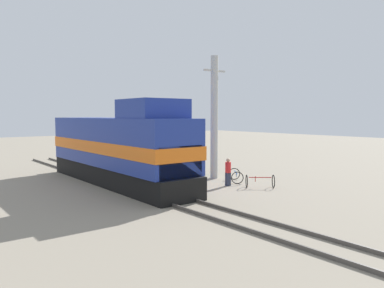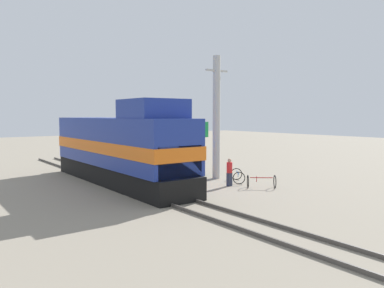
% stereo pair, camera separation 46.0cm
% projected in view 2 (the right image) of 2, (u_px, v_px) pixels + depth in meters
% --- Properties ---
extents(ground_plane, '(120.00, 120.00, 0.00)m').
position_uv_depth(ground_plane, '(143.00, 191.00, 20.84)').
color(ground_plane, gray).
extents(rail_near, '(0.08, 37.43, 0.15)m').
position_uv_depth(rail_near, '(132.00, 191.00, 20.41)').
color(rail_near, '#4C4742').
rests_on(rail_near, ground_plane).
extents(rail_far, '(0.08, 37.43, 0.15)m').
position_uv_depth(rail_far, '(154.00, 188.00, 21.26)').
color(rail_far, '#4C4742').
rests_on(rail_far, ground_plane).
extents(locomotive, '(3.00, 14.07, 5.04)m').
position_uv_depth(locomotive, '(121.00, 149.00, 22.82)').
color(locomotive, black).
rests_on(locomotive, ground_plane).
extents(utility_pole, '(1.80, 0.50, 8.10)m').
position_uv_depth(utility_pole, '(216.00, 117.00, 24.69)').
color(utility_pole, '#B2B2AD').
rests_on(utility_pole, ground_plane).
extents(vendor_umbrella, '(2.39, 2.39, 2.02)m').
position_uv_depth(vendor_umbrella, '(188.00, 151.00, 25.92)').
color(vendor_umbrella, '#4C4C4C').
rests_on(vendor_umbrella, ground_plane).
extents(billboard_sign, '(2.07, 0.12, 3.71)m').
position_uv_depth(billboard_sign, '(198.00, 134.00, 28.48)').
color(billboard_sign, '#595959').
rests_on(billboard_sign, ground_plane).
extents(shrub_cluster, '(0.84, 0.84, 0.84)m').
position_uv_depth(shrub_cluster, '(195.00, 170.00, 25.92)').
color(shrub_cluster, '#2D722D').
rests_on(shrub_cluster, ground_plane).
extents(person_bystander, '(0.34, 0.34, 1.65)m').
position_uv_depth(person_bystander, '(229.00, 171.00, 22.25)').
color(person_bystander, '#2D3347').
rests_on(person_bystander, ground_plane).
extents(bicycle, '(1.59, 1.74, 0.76)m').
position_uv_depth(bicycle, '(238.00, 176.00, 23.62)').
color(bicycle, black).
rests_on(bicycle, ground_plane).
extents(bicycle_spare, '(1.72, 1.61, 0.77)m').
position_uv_depth(bicycle_spare, '(261.00, 181.00, 21.62)').
color(bicycle_spare, black).
rests_on(bicycle_spare, ground_plane).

